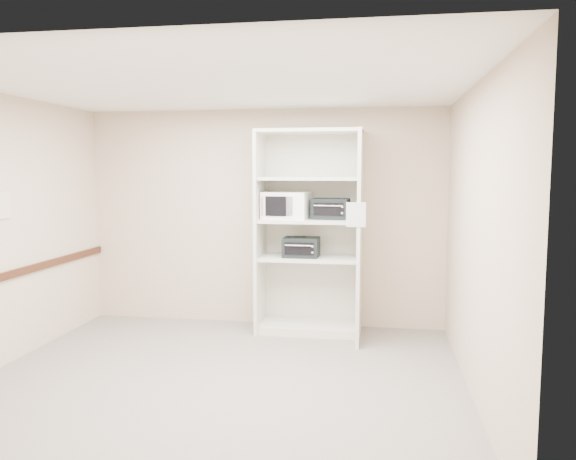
# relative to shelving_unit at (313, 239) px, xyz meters

# --- Properties ---
(floor) EXTENTS (4.50, 4.00, 0.01)m
(floor) POSITION_rel_shelving_unit_xyz_m (-0.67, -1.70, -1.13)
(floor) COLOR slate
(floor) RESTS_ON ground
(ceiling) EXTENTS (4.50, 4.00, 0.01)m
(ceiling) POSITION_rel_shelving_unit_xyz_m (-0.67, -1.70, 1.57)
(ceiling) COLOR white
(wall_back) EXTENTS (4.50, 0.02, 2.70)m
(wall_back) POSITION_rel_shelving_unit_xyz_m (-0.67, 0.30, 0.22)
(wall_back) COLOR beige
(wall_back) RESTS_ON ground
(wall_front) EXTENTS (4.50, 0.02, 2.70)m
(wall_front) POSITION_rel_shelving_unit_xyz_m (-0.67, -3.70, 0.22)
(wall_front) COLOR beige
(wall_front) RESTS_ON ground
(wall_right) EXTENTS (0.02, 4.00, 2.70)m
(wall_right) POSITION_rel_shelving_unit_xyz_m (1.58, -1.70, 0.22)
(wall_right) COLOR beige
(wall_right) RESTS_ON ground
(shelving_unit) EXTENTS (1.24, 0.92, 2.42)m
(shelving_unit) POSITION_rel_shelving_unit_xyz_m (0.00, 0.00, 0.00)
(shelving_unit) COLOR beige
(shelving_unit) RESTS_ON floor
(microwave) EXTENTS (0.57, 0.45, 0.32)m
(microwave) POSITION_rel_shelving_unit_xyz_m (-0.33, -0.00, 0.40)
(microwave) COLOR white
(microwave) RESTS_ON shelving_unit
(toaster_oven_upper) EXTENTS (0.45, 0.35, 0.24)m
(toaster_oven_upper) POSITION_rel_shelving_unit_xyz_m (0.20, 0.04, 0.36)
(toaster_oven_upper) COLOR black
(toaster_oven_upper) RESTS_ON shelving_unit
(toaster_oven_lower) EXTENTS (0.42, 0.32, 0.23)m
(toaster_oven_lower) POSITION_rel_shelving_unit_xyz_m (-0.14, -0.06, -0.09)
(toaster_oven_lower) COLOR black
(toaster_oven_lower) RESTS_ON shelving_unit
(paper_sign) EXTENTS (0.20, 0.01, 0.26)m
(paper_sign) POSITION_rel_shelving_unit_xyz_m (0.53, -0.63, 0.35)
(paper_sign) COLOR white
(paper_sign) RESTS_ON shelving_unit
(chair_rail) EXTENTS (0.04, 3.98, 0.08)m
(chair_rail) POSITION_rel_shelving_unit_xyz_m (-2.89, -1.70, -0.23)
(chair_rail) COLOR #361A0E
(chair_rail) RESTS_ON wall_left
(wall_poster) EXTENTS (0.01, 0.19, 0.27)m
(wall_poster) POSITION_rel_shelving_unit_xyz_m (-2.90, -1.58, 0.47)
(wall_poster) COLOR silver
(wall_poster) RESTS_ON wall_left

